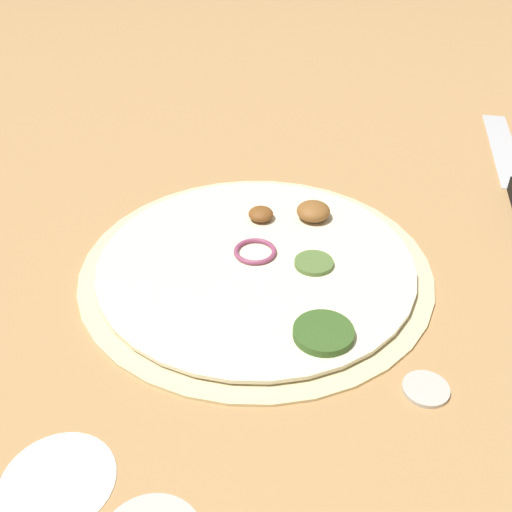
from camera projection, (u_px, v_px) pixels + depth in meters
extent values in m
plane|color=tan|center=(256.00, 269.00, 0.60)|extent=(3.00, 3.00, 0.00)
cylinder|color=beige|center=(256.00, 267.00, 0.59)|extent=(0.35, 0.35, 0.01)
cylinder|color=#EFE5C1|center=(256.00, 263.00, 0.59)|extent=(0.31, 0.31, 0.00)
torus|color=#934266|center=(256.00, 251.00, 0.60)|extent=(0.04, 0.04, 0.00)
ellipsoid|color=brown|center=(261.00, 214.00, 0.65)|extent=(0.03, 0.03, 0.01)
cylinder|color=#385B23|center=(323.00, 333.00, 0.50)|extent=(0.05, 0.05, 0.01)
ellipsoid|color=brown|center=(313.00, 211.00, 0.65)|extent=(0.04, 0.04, 0.02)
cylinder|color=#567538|center=(314.00, 263.00, 0.58)|extent=(0.04, 0.04, 0.00)
cube|color=silver|center=(503.00, 148.00, 0.81)|extent=(0.09, 0.22, 0.00)
cylinder|color=beige|center=(426.00, 387.00, 0.47)|extent=(0.04, 0.04, 0.01)
cylinder|color=white|center=(58.00, 480.00, 0.41)|extent=(0.08, 0.08, 0.00)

